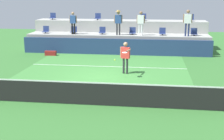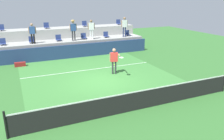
% 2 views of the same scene
% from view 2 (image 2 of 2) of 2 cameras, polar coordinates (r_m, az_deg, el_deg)
% --- Properties ---
extents(ground_plane, '(40.00, 40.00, 0.00)m').
position_cam_2_polar(ground_plane, '(13.51, -2.27, -2.77)').
color(ground_plane, '#336B2D').
extents(court_inner_paint, '(9.00, 10.00, 0.01)m').
position_cam_2_polar(court_inner_paint, '(14.39, -3.74, -1.47)').
color(court_inner_paint, '#3D7F38').
rests_on(court_inner_paint, ground_plane).
extents(court_service_line, '(9.00, 0.06, 0.00)m').
position_cam_2_polar(court_service_line, '(15.64, -5.52, 0.10)').
color(court_service_line, white).
rests_on(court_service_line, ground_plane).
extents(tennis_net, '(10.48, 0.08, 1.07)m').
position_cam_2_polar(tennis_net, '(9.99, 6.29, -7.47)').
color(tennis_net, black).
rests_on(tennis_net, ground_plane).
extents(sponsor_backboard, '(13.00, 0.16, 1.10)m').
position_cam_2_polar(sponsor_backboard, '(18.84, -9.08, 4.73)').
color(sponsor_backboard, navy).
rests_on(sponsor_backboard, ground_plane).
extents(seating_tier_lower, '(13.00, 1.80, 1.25)m').
position_cam_2_polar(seating_tier_lower, '(20.05, -10.07, 5.69)').
color(seating_tier_lower, '#9E9E99').
rests_on(seating_tier_lower, ground_plane).
extents(seating_tier_upper, '(13.00, 1.80, 2.10)m').
position_cam_2_polar(seating_tier_upper, '(21.69, -11.31, 7.68)').
color(seating_tier_upper, '#9E9E99').
rests_on(seating_tier_upper, ground_plane).
extents(stadium_chair_lower_far_left, '(0.44, 0.40, 0.52)m').
position_cam_2_polar(stadium_chair_lower_far_left, '(19.30, -25.73, 6.27)').
color(stadium_chair_lower_far_left, '#2D2D33').
rests_on(stadium_chair_lower_far_left, seating_tier_lower).
extents(stadium_chair_lower_left, '(0.44, 0.40, 0.52)m').
position_cam_2_polar(stadium_chair_lower_left, '(19.34, -19.46, 7.04)').
color(stadium_chair_lower_left, '#2D2D33').
rests_on(stadium_chair_lower_left, seating_tier_lower).
extents(stadium_chair_lower_mid_left, '(0.44, 0.40, 0.52)m').
position_cam_2_polar(stadium_chair_lower_mid_left, '(19.61, -13.26, 7.72)').
color(stadium_chair_lower_mid_left, '#2D2D33').
rests_on(stadium_chair_lower_mid_left, seating_tier_lower).
extents(stadium_chair_lower_mid_right, '(0.44, 0.40, 0.52)m').
position_cam_2_polar(stadium_chair_lower_mid_right, '(20.12, -7.11, 8.30)').
color(stadium_chair_lower_mid_right, '#2D2D33').
rests_on(stadium_chair_lower_mid_right, seating_tier_lower).
extents(stadium_chair_lower_right, '(0.44, 0.40, 0.52)m').
position_cam_2_polar(stadium_chair_lower_right, '(20.81, -1.49, 8.75)').
color(stadium_chair_lower_right, '#2D2D33').
rests_on(stadium_chair_lower_right, seating_tier_lower).
extents(stadium_chair_lower_far_right, '(0.44, 0.40, 0.52)m').
position_cam_2_polar(stadium_chair_lower_far_right, '(21.72, 3.88, 9.10)').
color(stadium_chair_lower_far_right, '#2D2D33').
rests_on(stadium_chair_lower_far_right, seating_tier_lower).
extents(stadium_chair_upper_far_left, '(0.44, 0.40, 0.52)m').
position_cam_2_polar(stadium_chair_upper_far_left, '(20.96, -26.01, 9.39)').
color(stadium_chair_upper_far_left, '#2D2D33').
rests_on(stadium_chair_upper_far_left, seating_tier_upper).
extents(stadium_chair_upper_left, '(0.44, 0.40, 0.52)m').
position_cam_2_polar(stadium_chair_upper_left, '(21.15, -16.12, 10.54)').
color(stadium_chair_upper_left, '#2D2D33').
rests_on(stadium_chair_upper_left, seating_tier_upper).
extents(stadium_chair_upper_right, '(0.44, 0.40, 0.52)m').
position_cam_2_polar(stadium_chair_upper_right, '(21.90, -6.88, 11.33)').
color(stadium_chair_upper_right, '#2D2D33').
rests_on(stadium_chair_upper_right, seating_tier_upper).
extents(stadium_chair_upper_far_right, '(0.44, 0.40, 0.52)m').
position_cam_2_polar(stadium_chair_upper_far_right, '(23.18, 1.68, 11.80)').
color(stadium_chair_upper_far_right, '#2D2D33').
rests_on(stadium_chair_upper_far_right, seating_tier_upper).
extents(tennis_player, '(0.58, 1.26, 1.68)m').
position_cam_2_polar(tennis_player, '(14.42, 0.60, 2.87)').
color(tennis_player, '#2D2D33').
rests_on(tennis_player, ground_plane).
extents(spectator_in_grey, '(0.57, 0.24, 1.59)m').
position_cam_2_polar(spectator_in_grey, '(18.85, -19.35, 9.06)').
color(spectator_in_grey, black).
rests_on(spectator_in_grey, seating_tier_lower).
extents(spectator_with_hat, '(0.59, 0.42, 1.72)m').
position_cam_2_polar(spectator_with_hat, '(19.37, -9.69, 10.34)').
color(spectator_with_hat, '#2D2D33').
rests_on(spectator_with_hat, seating_tier_lower).
extents(spectator_leaning_on_rail, '(0.59, 0.27, 1.67)m').
position_cam_2_polar(spectator_leaning_on_rail, '(19.82, -5.22, 10.53)').
color(spectator_leaning_on_rail, white).
rests_on(spectator_leaning_on_rail, seating_tier_lower).
extents(spectator_in_white, '(0.62, 0.26, 1.79)m').
position_cam_2_polar(spectator_in_white, '(21.03, 3.14, 11.24)').
color(spectator_in_white, navy).
rests_on(spectator_in_white, seating_tier_lower).
extents(tennis_ball, '(0.07, 0.07, 0.07)m').
position_cam_2_polar(tennis_ball, '(13.42, 0.60, 1.34)').
color(tennis_ball, '#CCE033').
extents(equipment_bag, '(0.76, 0.28, 0.30)m').
position_cam_2_polar(equipment_bag, '(17.57, -22.06, 1.32)').
color(equipment_bag, maroon).
rests_on(equipment_bag, ground_plane).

